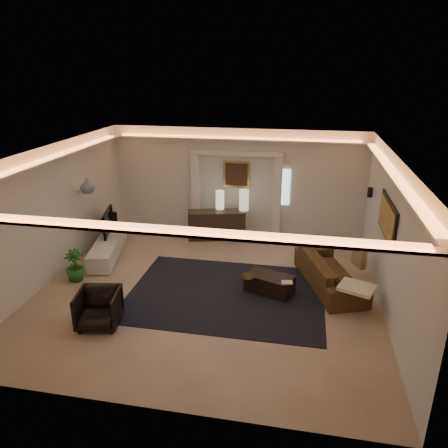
% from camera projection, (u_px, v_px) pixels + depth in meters
% --- Properties ---
extents(floor, '(7.00, 7.00, 0.00)m').
position_uv_depth(floor, '(210.00, 288.00, 9.12)').
color(floor, tan).
rests_on(floor, ground).
extents(ceiling, '(7.00, 7.00, 0.00)m').
position_uv_depth(ceiling, '(208.00, 153.00, 8.10)').
color(ceiling, white).
rests_on(ceiling, ground).
extents(wall_back, '(7.00, 0.00, 7.00)m').
position_uv_depth(wall_back, '(237.00, 181.00, 11.83)').
color(wall_back, silver).
rests_on(wall_back, ground).
extents(wall_front, '(7.00, 0.00, 7.00)m').
position_uv_depth(wall_front, '(147.00, 319.00, 5.39)').
color(wall_front, silver).
rests_on(wall_front, ground).
extents(wall_left, '(0.00, 7.00, 7.00)m').
position_uv_depth(wall_left, '(52.00, 214.00, 9.23)').
color(wall_left, silver).
rests_on(wall_left, ground).
extents(wall_right, '(0.00, 7.00, 7.00)m').
position_uv_depth(wall_right, '(390.00, 237.00, 7.99)').
color(wall_right, silver).
rests_on(wall_right, ground).
extents(cove_soffit, '(7.00, 7.00, 0.04)m').
position_uv_depth(cove_soffit, '(208.00, 167.00, 8.20)').
color(cove_soffit, silver).
rests_on(cove_soffit, ceiling).
extents(daylight_slit, '(0.25, 0.03, 1.00)m').
position_uv_depth(daylight_slit, '(285.00, 187.00, 11.61)').
color(daylight_slit, white).
rests_on(daylight_slit, wall_back).
extents(area_rug, '(4.00, 3.00, 0.01)m').
position_uv_depth(area_rug, '(226.00, 294.00, 8.86)').
color(area_rug, black).
rests_on(area_rug, ground).
extents(pilaster_left, '(0.22, 0.20, 2.20)m').
position_uv_depth(pilaster_left, '(196.00, 192.00, 12.06)').
color(pilaster_left, silver).
rests_on(pilaster_left, ground).
extents(pilaster_right, '(0.22, 0.20, 2.20)m').
position_uv_depth(pilaster_right, '(277.00, 196.00, 11.66)').
color(pilaster_right, silver).
rests_on(pilaster_right, ground).
extents(alcove_header, '(2.52, 0.20, 0.12)m').
position_uv_depth(alcove_header, '(236.00, 153.00, 11.46)').
color(alcove_header, silver).
rests_on(alcove_header, wall_back).
extents(painting_frame, '(0.74, 0.04, 0.74)m').
position_uv_depth(painting_frame, '(237.00, 174.00, 11.73)').
color(painting_frame, tan).
rests_on(painting_frame, wall_back).
extents(painting_canvas, '(0.62, 0.02, 0.62)m').
position_uv_depth(painting_canvas, '(236.00, 175.00, 11.71)').
color(painting_canvas, '#4C2D1E').
rests_on(painting_canvas, wall_back).
extents(art_panel_frame, '(0.04, 1.64, 0.74)m').
position_uv_depth(art_panel_frame, '(388.00, 219.00, 8.18)').
color(art_panel_frame, black).
rests_on(art_panel_frame, wall_right).
extents(art_panel_gold, '(0.02, 1.50, 0.62)m').
position_uv_depth(art_panel_gold, '(386.00, 219.00, 8.19)').
color(art_panel_gold, tan).
rests_on(art_panel_gold, wall_right).
extents(wall_sconce, '(0.12, 0.12, 0.22)m').
position_uv_depth(wall_sconce, '(370.00, 192.00, 9.95)').
color(wall_sconce, black).
rests_on(wall_sconce, wall_right).
extents(wall_niche, '(0.10, 0.55, 0.04)m').
position_uv_depth(wall_niche, '(85.00, 188.00, 10.44)').
color(wall_niche, silver).
rests_on(wall_niche, wall_left).
extents(console, '(1.61, 0.84, 0.77)m').
position_uv_depth(console, '(217.00, 225.00, 11.59)').
color(console, black).
rests_on(console, ground).
extents(lamp_left, '(0.29, 0.29, 0.51)m').
position_uv_depth(lamp_left, '(220.00, 198.00, 11.56)').
color(lamp_left, beige).
rests_on(lamp_left, console).
extents(lamp_right, '(0.26, 0.26, 0.57)m').
position_uv_depth(lamp_right, '(244.00, 199.00, 11.45)').
color(lamp_right, beige).
rests_on(lamp_right, console).
extents(media_ledge, '(0.99, 2.21, 0.40)m').
position_uv_depth(media_ledge, '(108.00, 248.00, 10.54)').
color(media_ledge, silver).
rests_on(media_ledge, ground).
extents(tv, '(1.07, 0.41, 0.62)m').
position_uv_depth(tv, '(104.00, 221.00, 10.80)').
color(tv, black).
rests_on(tv, media_ledge).
extents(figurine, '(0.17, 0.17, 0.36)m').
position_uv_depth(figurine, '(115.00, 217.00, 11.43)').
color(figurine, black).
rests_on(figurine, media_ledge).
extents(ginger_jar, '(0.34, 0.34, 0.35)m').
position_uv_depth(ginger_jar, '(87.00, 186.00, 9.88)').
color(ginger_jar, slate).
rests_on(ginger_jar, wall_niche).
extents(plant, '(0.47, 0.47, 0.72)m').
position_uv_depth(plant, '(75.00, 265.00, 9.30)').
color(plant, '#255D1F').
rests_on(plant, ground).
extents(sofa, '(2.40, 1.56, 0.65)m').
position_uv_depth(sofa, '(330.00, 272.00, 9.09)').
color(sofa, '#442A17').
rests_on(sofa, ground).
extents(throw_blanket, '(0.78, 0.71, 0.07)m').
position_uv_depth(throw_blanket, '(357.00, 288.00, 7.99)').
color(throw_blanket, white).
rests_on(throw_blanket, sofa).
extents(throw_pillow, '(0.28, 0.43, 0.42)m').
position_uv_depth(throw_pillow, '(359.00, 257.00, 9.26)').
color(throw_pillow, '#95774F').
rests_on(throw_pillow, sofa).
extents(coffee_table, '(1.08, 0.82, 0.36)m').
position_uv_depth(coffee_table, '(270.00, 283.00, 8.87)').
color(coffee_table, black).
rests_on(coffee_table, ground).
extents(bowl, '(0.32, 0.32, 0.07)m').
position_uv_depth(bowl, '(247.00, 277.00, 8.63)').
color(bowl, '#352313').
rests_on(bowl, coffee_table).
extents(magazine, '(0.24, 0.19, 0.03)m').
position_uv_depth(magazine, '(287.00, 281.00, 8.49)').
color(magazine, beige).
rests_on(magazine, coffee_table).
extents(armchair, '(0.86, 0.88, 0.69)m').
position_uv_depth(armchair, '(99.00, 308.00, 7.69)').
color(armchair, black).
rests_on(armchair, ground).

